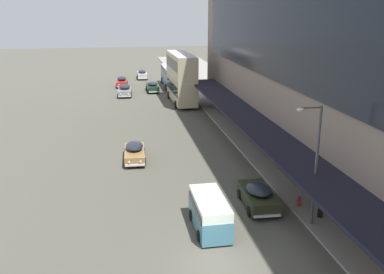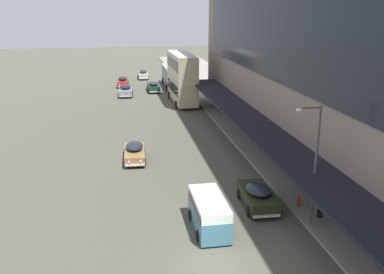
% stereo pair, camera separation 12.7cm
% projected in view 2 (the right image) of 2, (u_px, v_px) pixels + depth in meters
% --- Properties ---
extents(ground, '(240.00, 240.00, 0.00)m').
position_uv_depth(ground, '(218.00, 265.00, 21.50)').
color(ground, '#504E43').
extents(transit_bus_kerbside_front, '(2.93, 9.89, 6.55)m').
position_uv_depth(transit_bus_kerbside_front, '(182.00, 77.00, 56.36)').
color(transit_bus_kerbside_front, '#C1B088').
rests_on(transit_bus_kerbside_front, ground).
extents(transit_bus_kerbside_rear, '(2.88, 9.97, 3.11)m').
position_uv_depth(transit_bus_kerbside_rear, '(173.00, 76.00, 68.20)').
color(transit_bus_kerbside_rear, '#346695').
rests_on(transit_bus_kerbside_rear, ground).
extents(sedan_trailing_near, '(1.90, 4.50, 1.58)m').
position_uv_depth(sedan_trailing_near, '(123.00, 82.00, 68.85)').
color(sedan_trailing_near, '#B1231F').
rests_on(sedan_trailing_near, ground).
extents(sedan_oncoming_front, '(2.06, 4.42, 1.59)m').
position_uv_depth(sedan_oncoming_front, '(257.00, 195.00, 27.57)').
color(sedan_oncoming_front, '#282E1B').
rests_on(sedan_oncoming_front, ground).
extents(sedan_lead_mid, '(2.13, 4.65, 1.61)m').
position_uv_depth(sedan_lead_mid, '(126.00, 90.00, 61.69)').
color(sedan_lead_mid, gray).
rests_on(sedan_lead_mid, ground).
extents(sedan_second_mid, '(1.88, 4.97, 1.55)m').
position_uv_depth(sedan_second_mid, '(143.00, 74.00, 76.31)').
color(sedan_second_mid, beige).
rests_on(sedan_second_mid, ground).
extents(sedan_trailing_mid, '(1.79, 4.68, 1.53)m').
position_uv_depth(sedan_trailing_mid, '(153.00, 87.00, 64.71)').
color(sedan_trailing_mid, '#193321').
rests_on(sedan_trailing_mid, ground).
extents(sedan_lead_near, '(1.92, 4.42, 1.50)m').
position_uv_depth(sedan_lead_near, '(135.00, 152.00, 35.91)').
color(sedan_lead_near, olive).
rests_on(sedan_lead_near, ground).
extents(vw_van, '(1.91, 4.55, 1.96)m').
position_uv_depth(vw_van, '(209.00, 211.00, 24.82)').
color(vw_van, teal).
rests_on(vw_van, ground).
extents(pedestrian_at_kerb, '(0.56, 0.40, 1.86)m').
position_uv_depth(pedestrian_at_kerb, '(321.00, 202.00, 25.72)').
color(pedestrian_at_kerb, black).
rests_on(pedestrian_at_kerb, sidewalk_kerb).
extents(street_lamp, '(1.50, 0.28, 7.16)m').
position_uv_depth(street_lamp, '(313.00, 158.00, 24.04)').
color(street_lamp, '#4C4C51').
rests_on(street_lamp, sidewalk_kerb).
extents(fire_hydrant, '(0.20, 0.40, 0.70)m').
position_uv_depth(fire_hydrant, '(298.00, 202.00, 27.37)').
color(fire_hydrant, red).
rests_on(fire_hydrant, sidewalk_kerb).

